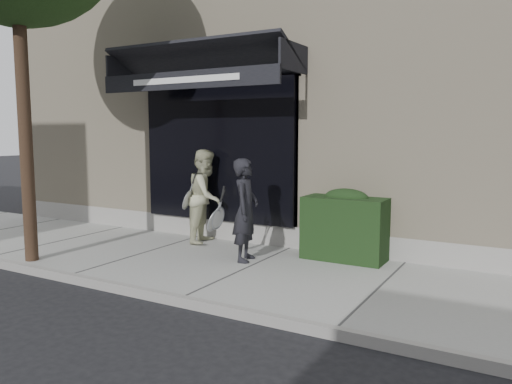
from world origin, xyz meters
The scene contains 7 objects.
ground centered at (0.00, 0.00, 0.00)m, with size 80.00×80.00×0.00m, color black.
sidewalk centered at (0.00, 0.00, 0.06)m, with size 20.00×3.00×0.12m, color gray.
curb centered at (0.00, -1.55, 0.07)m, with size 20.00×0.10×0.14m, color gray.
building_facade centered at (-0.01, 4.96, 2.74)m, with size 14.30×8.04×5.64m.
hedge centered at (1.10, 1.25, 0.66)m, with size 1.30×0.70×1.14m.
pedestrian_front centered at (-0.24, 0.36, 0.93)m, with size 0.70×0.87×1.62m.
pedestrian_back centered at (-1.56, 1.17, 0.98)m, with size 0.81×0.95×1.71m.
Camera 1 is at (3.73, -6.27, 2.13)m, focal length 35.00 mm.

